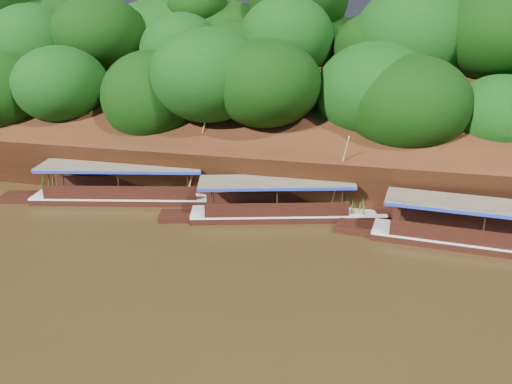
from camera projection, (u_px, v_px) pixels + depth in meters
ground at (295, 284)px, 23.44m from camera, size 160.00×160.00×0.00m
riverbank at (343, 140)px, 43.62m from camera, size 120.00×30.06×19.40m
boat_0 at (512, 241)px, 26.67m from camera, size 15.58×3.75×7.02m
boat_1 at (299, 209)px, 31.26m from camera, size 14.30×6.06×5.97m
boat_2 at (149, 193)px, 34.10m from camera, size 16.72×5.92×6.46m
reeds at (271, 196)px, 32.56m from camera, size 50.05×2.67×2.28m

